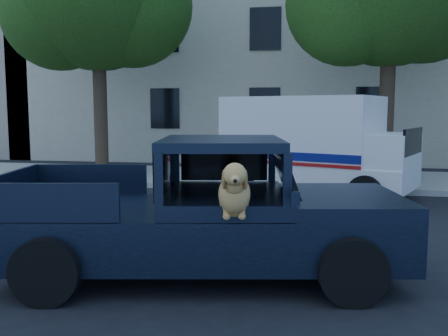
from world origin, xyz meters
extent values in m
plane|color=black|center=(0.00, 0.00, 0.00)|extent=(120.00, 120.00, 0.00)
cube|color=gray|center=(0.00, 9.20, 0.07)|extent=(60.00, 4.00, 0.15)
cylinder|color=#332619|center=(-4.00, 9.60, 2.20)|extent=(0.44, 0.44, 4.40)
sphere|color=#133A0E|center=(-5.20, 9.30, 5.20)|extent=(3.60, 3.60, 3.60)
sphere|color=#133A0E|center=(-3.00, 9.90, 5.50)|extent=(4.00, 4.00, 4.00)
cylinder|color=#332619|center=(5.00, 9.60, 2.20)|extent=(0.44, 0.44, 4.40)
sphere|color=#133A0E|center=(3.80, 9.30, 5.20)|extent=(3.60, 3.60, 3.60)
cube|color=beige|center=(3.00, 16.50, 4.50)|extent=(26.00, 6.00, 9.00)
cube|color=black|center=(1.55, 0.32, 0.61)|extent=(5.30, 2.80, 0.64)
cube|color=black|center=(3.31, 0.64, 1.01)|extent=(1.77, 2.16, 0.15)
cube|color=black|center=(1.79, 0.36, 1.74)|extent=(1.81, 2.09, 0.12)
cube|color=black|center=(2.56, 0.50, 1.40)|extent=(0.54, 1.68, 0.55)
cube|color=black|center=(2.06, -0.03, 0.79)|extent=(0.62, 0.62, 0.37)
cube|color=black|center=(2.77, -0.69, 1.24)|extent=(0.10, 0.06, 0.15)
cube|color=silver|center=(3.02, 6.68, 0.59)|extent=(4.96, 3.57, 0.54)
cube|color=silver|center=(2.62, 6.84, 1.67)|extent=(4.16, 3.25, 1.62)
cube|color=silver|center=(4.67, 6.03, 1.24)|extent=(1.64, 2.21, 0.75)
cube|color=navy|center=(2.24, 5.88, 1.08)|extent=(3.41, 1.37, 0.19)
cube|color=#9E0F0F|center=(2.24, 5.88, 0.90)|extent=(3.41, 1.37, 0.08)
camera|label=1|loc=(2.96, -5.84, 2.17)|focal=40.00mm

